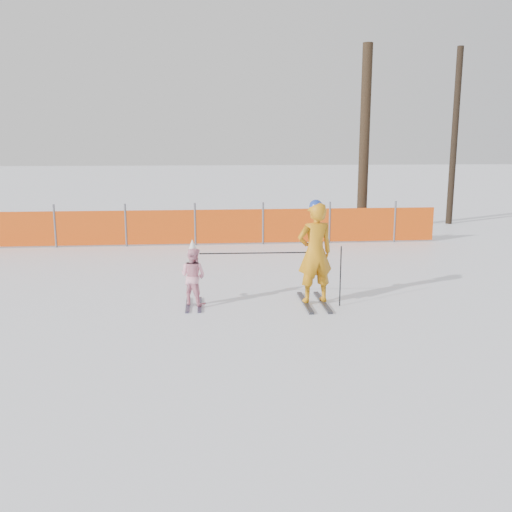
% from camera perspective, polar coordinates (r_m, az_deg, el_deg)
% --- Properties ---
extents(ground, '(120.00, 120.00, 0.00)m').
position_cam_1_polar(ground, '(10.03, 0.25, -6.18)').
color(ground, white).
rests_on(ground, ground).
extents(adult, '(0.77, 1.40, 1.98)m').
position_cam_1_polar(adult, '(10.70, 5.91, 0.36)').
color(adult, black).
rests_on(adult, ground).
extents(child, '(0.66, 0.99, 1.26)m').
position_cam_1_polar(child, '(10.66, -6.31, -1.96)').
color(child, black).
rests_on(child, ground).
extents(ski_poles, '(2.61, 0.28, 1.14)m').
position_cam_1_polar(ski_poles, '(10.59, 2.94, -0.54)').
color(ski_poles, black).
rests_on(ski_poles, ground).
extents(safety_fence, '(15.23, 0.06, 1.25)m').
position_cam_1_polar(safety_fence, '(16.82, -7.65, 2.92)').
color(safety_fence, '#595960').
rests_on(safety_fence, ground).
extents(tree_trunks, '(3.99, 1.70, 6.26)m').
position_cam_1_polar(tree_trunks, '(20.32, 13.79, 11.30)').
color(tree_trunks, black).
rests_on(tree_trunks, ground).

